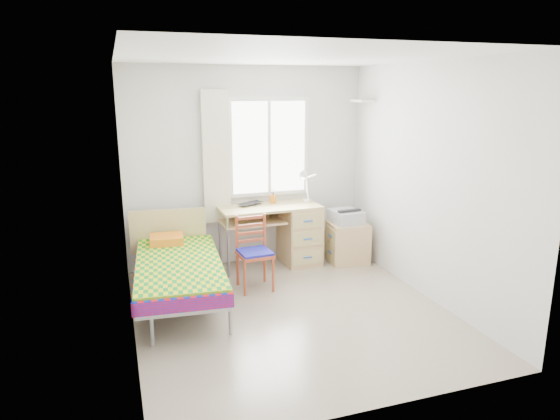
{
  "coord_description": "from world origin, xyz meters",
  "views": [
    {
      "loc": [
        -1.67,
        -4.59,
        2.31
      ],
      "look_at": [
        0.06,
        0.55,
        0.98
      ],
      "focal_mm": 32.0,
      "sensor_mm": 36.0,
      "label": 1
    }
  ],
  "objects_px": {
    "chair": "(254,248)",
    "printer": "(346,216)",
    "bed": "(178,266)",
    "desk": "(295,231)",
    "cabinet": "(348,243)"
  },
  "relations": [
    {
      "from": "cabinet",
      "to": "bed",
      "type": "bearing_deg",
      "value": -160.51
    },
    {
      "from": "desk",
      "to": "chair",
      "type": "distance_m",
      "value": 0.99
    },
    {
      "from": "bed",
      "to": "chair",
      "type": "height_order",
      "value": "chair"
    },
    {
      "from": "printer",
      "to": "chair",
      "type": "bearing_deg",
      "value": -165.5
    },
    {
      "from": "bed",
      "to": "desk",
      "type": "relative_size",
      "value": 1.53
    },
    {
      "from": "desk",
      "to": "printer",
      "type": "bearing_deg",
      "value": -16.03
    },
    {
      "from": "chair",
      "to": "printer",
      "type": "relative_size",
      "value": 1.97
    },
    {
      "from": "printer",
      "to": "bed",
      "type": "bearing_deg",
      "value": -169.69
    },
    {
      "from": "bed",
      "to": "chair",
      "type": "distance_m",
      "value": 0.92
    },
    {
      "from": "desk",
      "to": "printer",
      "type": "distance_m",
      "value": 0.72
    },
    {
      "from": "bed",
      "to": "cabinet",
      "type": "distance_m",
      "value": 2.41
    },
    {
      "from": "desk",
      "to": "cabinet",
      "type": "distance_m",
      "value": 0.74
    },
    {
      "from": "desk",
      "to": "chair",
      "type": "bearing_deg",
      "value": -140.05
    },
    {
      "from": "desk",
      "to": "chair",
      "type": "relative_size",
      "value": 1.52
    },
    {
      "from": "chair",
      "to": "printer",
      "type": "distance_m",
      "value": 1.5
    }
  ]
}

